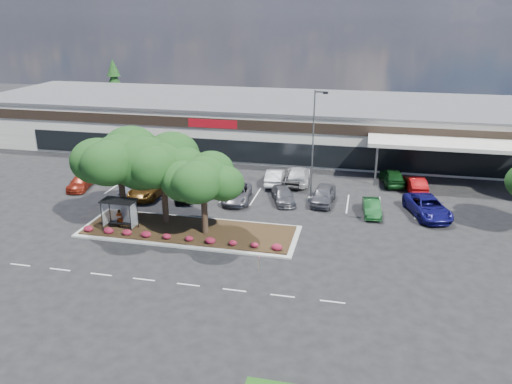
% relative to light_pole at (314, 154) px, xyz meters
% --- Properties ---
extents(ground, '(160.00, 160.00, 0.00)m').
position_rel_light_pole_xyz_m(ground, '(-7.08, -13.45, -4.73)').
color(ground, black).
rests_on(ground, ground).
extents(retail_store, '(80.40, 25.20, 6.25)m').
position_rel_light_pole_xyz_m(retail_store, '(-7.01, 20.45, -1.58)').
color(retail_store, white).
rests_on(retail_store, ground).
extents(landscape_island, '(18.00, 6.00, 0.26)m').
position_rel_light_pole_xyz_m(landscape_island, '(-9.08, -9.45, -4.61)').
color(landscape_island, '#ADADA8').
rests_on(landscape_island, ground).
extents(lane_markings, '(33.12, 20.06, 0.01)m').
position_rel_light_pole_xyz_m(lane_markings, '(-7.22, -3.03, -4.73)').
color(lane_markings, silver).
rests_on(lane_markings, ground).
extents(shrub_row, '(17.00, 0.80, 0.50)m').
position_rel_light_pole_xyz_m(shrub_row, '(-9.08, -11.55, -4.22)').
color(shrub_row, maroon).
rests_on(shrub_row, landscape_island).
extents(bus_shelter, '(2.75, 1.55, 2.59)m').
position_rel_light_pole_xyz_m(bus_shelter, '(-14.58, -10.50, -2.43)').
color(bus_shelter, black).
rests_on(bus_shelter, landscape_island).
extents(island_tree_west, '(7.20, 7.20, 7.89)m').
position_rel_light_pole_xyz_m(island_tree_west, '(-15.08, -8.95, -0.53)').
color(island_tree_west, '#113813').
rests_on(island_tree_west, landscape_island).
extents(island_tree_mid, '(6.60, 6.60, 7.32)m').
position_rel_light_pole_xyz_m(island_tree_mid, '(-11.58, -8.25, -0.81)').
color(island_tree_mid, '#113813').
rests_on(island_tree_mid, landscape_island).
extents(island_tree_east, '(5.80, 5.80, 6.50)m').
position_rel_light_pole_xyz_m(island_tree_east, '(-7.58, -9.75, -1.22)').
color(island_tree_east, '#113813').
rests_on(island_tree_east, landscape_island).
extents(conifer_north_west, '(4.40, 4.40, 10.00)m').
position_rel_light_pole_xyz_m(conifer_north_west, '(-37.08, 32.55, 0.27)').
color(conifer_north_west, '#113813').
rests_on(conifer_north_west, ground).
extents(person_waiting, '(0.63, 0.47, 1.57)m').
position_rel_light_pole_xyz_m(person_waiting, '(-14.87, -10.20, -3.69)').
color(person_waiting, '#594C47').
rests_on(person_waiting, landscape_island).
extents(light_pole, '(1.43, 0.50, 10.63)m').
position_rel_light_pole_xyz_m(light_pole, '(0.00, 0.00, 0.00)').
color(light_pole, '#ADADA8').
rests_on(light_pole, ground).
extents(survey_stake, '(0.07, 0.14, 1.10)m').
position_rel_light_pole_xyz_m(survey_stake, '(-2.09, -14.45, -4.03)').
color(survey_stake, '#956F4E').
rests_on(survey_stake, ground).
extents(car_0, '(2.74, 4.87, 1.33)m').
position_rel_light_pole_xyz_m(car_0, '(-23.71, -1.46, -4.07)').
color(car_0, maroon).
rests_on(car_0, ground).
extents(car_1, '(1.83, 4.76, 1.55)m').
position_rel_light_pole_xyz_m(car_1, '(-17.96, -1.04, -3.96)').
color(car_1, silver).
rests_on(car_1, ground).
extents(car_2, '(3.12, 5.93, 1.59)m').
position_rel_light_pole_xyz_m(car_2, '(-15.84, -1.98, -3.94)').
color(car_2, brown).
rests_on(car_2, ground).
extents(car_3, '(2.51, 4.58, 1.47)m').
position_rel_light_pole_xyz_m(car_3, '(-12.06, -2.01, -4.00)').
color(car_3, black).
rests_on(car_3, ground).
extents(car_4, '(3.10, 5.59, 1.48)m').
position_rel_light_pole_xyz_m(car_4, '(-7.06, -1.50, -3.99)').
color(car_4, '#54535B').
rests_on(car_4, ground).
extents(car_5, '(3.32, 4.95, 1.33)m').
position_rel_light_pole_xyz_m(car_5, '(-2.66, -0.78, -4.07)').
color(car_5, '#4D4E53').
rests_on(car_5, ground).
extents(car_6, '(2.31, 5.05, 1.68)m').
position_rel_light_pole_xyz_m(car_6, '(1.12, -0.23, -3.89)').
color(car_6, '#53535A').
rests_on(car_6, ground).
extents(car_7, '(1.80, 4.21, 1.35)m').
position_rel_light_pole_xyz_m(car_7, '(5.62, -2.22, -4.06)').
color(car_7, '#12421A').
rests_on(car_7, ground).
extents(car_8, '(4.42, 6.65, 1.70)m').
position_rel_light_pole_xyz_m(car_8, '(10.49, -1.43, -3.89)').
color(car_8, navy).
rests_on(car_8, ground).
extents(car_9, '(3.95, 5.69, 1.44)m').
position_rel_light_pole_xyz_m(car_9, '(-19.85, 4.73, -4.01)').
color(car_9, '#841101').
rests_on(car_9, ground).
extents(car_10, '(3.19, 5.29, 1.37)m').
position_rel_light_pole_xyz_m(car_10, '(-17.34, 5.94, -4.05)').
color(car_10, '#57575E').
rests_on(car_10, ground).
extents(car_11, '(4.57, 6.18, 1.56)m').
position_rel_light_pole_xyz_m(car_11, '(-9.97, 4.25, -3.95)').
color(car_11, silver).
rests_on(car_11, ground).
extents(car_12, '(2.05, 4.98, 1.60)m').
position_rel_light_pole_xyz_m(car_12, '(-4.41, 4.20, -3.93)').
color(car_12, silver).
rests_on(car_12, ground).
extents(car_13, '(1.52, 4.18, 1.37)m').
position_rel_light_pole_xyz_m(car_13, '(-2.20, 4.15, -4.05)').
color(car_13, black).
rests_on(car_13, ground).
extents(car_14, '(2.78, 6.05, 1.72)m').
position_rel_light_pole_xyz_m(car_14, '(-2.09, 5.17, -3.88)').
color(car_14, silver).
rests_on(car_14, ground).
extents(car_15, '(2.83, 5.28, 1.71)m').
position_rel_light_pole_xyz_m(car_15, '(7.69, 6.82, -3.88)').
color(car_15, '#134518').
rests_on(car_15, ground).
extents(car_17, '(2.31, 4.88, 1.55)m').
position_rel_light_pole_xyz_m(car_17, '(9.91, 5.07, -3.96)').
color(car_17, '#970B0C').
rests_on(car_17, ground).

